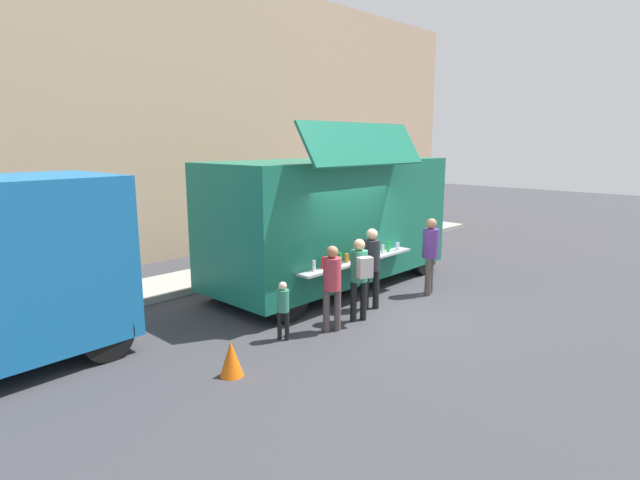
{
  "coord_description": "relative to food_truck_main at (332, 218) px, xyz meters",
  "views": [
    {
      "loc": [
        -8.1,
        -6.1,
        3.48
      ],
      "look_at": [
        -0.1,
        1.61,
        1.3
      ],
      "focal_mm": 28.24,
      "sensor_mm": 36.0,
      "label": 1
    }
  ],
  "objects": [
    {
      "name": "customer_front_ordering",
      "position": [
        -0.74,
        -1.8,
        -0.64
      ],
      "size": [
        0.35,
        0.35,
        1.72
      ],
      "rotation": [
        0.0,
        0.0,
        1.01
      ],
      "color": "black",
      "rests_on": "ground"
    },
    {
      "name": "traffic_cone_orange",
      "position": [
        -4.64,
        -2.22,
        -1.39
      ],
      "size": [
        0.36,
        0.36,
        0.55
      ],
      "primitive_type": "cone",
      "color": "orange",
      "rests_on": "ground"
    },
    {
      "name": "ground_plane",
      "position": [
        -0.71,
        -1.99,
        -1.67
      ],
      "size": [
        60.0,
        60.0,
        0.0
      ],
      "primitive_type": "plane",
      "color": "#38383D"
    },
    {
      "name": "child_near_queue",
      "position": [
        -3.15,
        -1.73,
        -1.03
      ],
      "size": [
        0.22,
        0.22,
        1.07
      ],
      "rotation": [
        0.0,
        0.0,
        0.51
      ],
      "color": "black",
      "rests_on": "ground"
    },
    {
      "name": "customer_mid_with_backpack",
      "position": [
        -1.49,
        -2.11,
        -0.66
      ],
      "size": [
        0.44,
        0.54,
        1.64
      ],
      "rotation": [
        0.0,
        0.0,
        1.14
      ],
      "color": "black",
      "rests_on": "ground"
    },
    {
      "name": "food_truck_main",
      "position": [
        0.0,
        0.0,
        0.0
      ],
      "size": [
        6.37,
        3.08,
        3.87
      ],
      "rotation": [
        0.0,
        0.0,
        0.01
      ],
      "color": "#186F53",
      "rests_on": "ground"
    },
    {
      "name": "customer_extra_browsing",
      "position": [
        1.02,
        -2.12,
        -0.6
      ],
      "size": [
        0.36,
        0.36,
        1.78
      ],
      "rotation": [
        0.0,
        0.0,
        1.89
      ],
      "color": "#4D453F",
      "rests_on": "ground"
    },
    {
      "name": "curb_strip",
      "position": [
        -4.0,
        2.62,
        -1.59
      ],
      "size": [
        28.0,
        1.6,
        0.15
      ],
      "primitive_type": "cube",
      "color": "#9E998E",
      "rests_on": "ground"
    },
    {
      "name": "customer_rear_waiting",
      "position": [
        -2.24,
        -2.07,
        -0.7
      ],
      "size": [
        0.33,
        0.33,
        1.63
      ],
      "rotation": [
        0.0,
        0.0,
        0.99
      ],
      "color": "#504444",
      "rests_on": "ground"
    },
    {
      "name": "trash_bin",
      "position": [
        3.54,
        2.32,
        -1.15
      ],
      "size": [
        0.6,
        0.6,
        1.04
      ],
      "primitive_type": "cylinder",
      "color": "#2C643A",
      "rests_on": "ground"
    },
    {
      "name": "building_behind",
      "position": [
        -3.0,
        6.52,
        2.59
      ],
      "size": [
        32.0,
        2.4,
        8.51
      ],
      "primitive_type": "cube",
      "color": "tan",
      "rests_on": "ground"
    }
  ]
}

